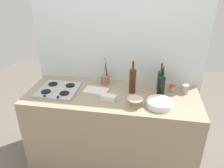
{
  "coord_description": "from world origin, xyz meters",
  "views": [
    {
      "loc": [
        0.34,
        -1.97,
        2.02
      ],
      "look_at": [
        0.0,
        0.0,
        1.02
      ],
      "focal_mm": 35.29,
      "sensor_mm": 36.0,
      "label": 1
    }
  ],
  "objects_px": {
    "condiment_jar_front": "(185,89)",
    "utensil_crock": "(105,79)",
    "stovetop_hob": "(59,90)",
    "butter_dish": "(109,98)",
    "wine_bottle_leftmost": "(133,80)",
    "cutting_board": "(96,91)",
    "mixing_bowl": "(135,102)",
    "condiment_jar_rear": "(172,88)",
    "wine_bottle_mid_right": "(161,85)",
    "wine_bottle_mid_left": "(161,79)",
    "plate_stack": "(159,104)"
  },
  "relations": [
    {
      "from": "butter_dish",
      "to": "utensil_crock",
      "type": "height_order",
      "value": "utensil_crock"
    },
    {
      "from": "wine_bottle_mid_left",
      "to": "condiment_jar_rear",
      "type": "distance_m",
      "value": 0.16
    },
    {
      "from": "wine_bottle_mid_left",
      "to": "mixing_bowl",
      "type": "bearing_deg",
      "value": -121.05
    },
    {
      "from": "stovetop_hob",
      "to": "butter_dish",
      "type": "xyz_separation_m",
      "value": [
        0.57,
        -0.1,
        0.01
      ]
    },
    {
      "from": "wine_bottle_leftmost",
      "to": "cutting_board",
      "type": "relative_size",
      "value": 1.46
    },
    {
      "from": "stovetop_hob",
      "to": "plate_stack",
      "type": "distance_m",
      "value": 1.06
    },
    {
      "from": "plate_stack",
      "to": "condiment_jar_front",
      "type": "relative_size",
      "value": 2.49
    },
    {
      "from": "butter_dish",
      "to": "condiment_jar_rear",
      "type": "xyz_separation_m",
      "value": [
        0.63,
        0.3,
        0.01
      ]
    },
    {
      "from": "butter_dish",
      "to": "mixing_bowl",
      "type": "bearing_deg",
      "value": -14.64
    },
    {
      "from": "wine_bottle_mid_left",
      "to": "cutting_board",
      "type": "height_order",
      "value": "wine_bottle_mid_left"
    },
    {
      "from": "plate_stack",
      "to": "condiment_jar_front",
      "type": "xyz_separation_m",
      "value": [
        0.27,
        0.31,
        0.02
      ]
    },
    {
      "from": "utensil_crock",
      "to": "condiment_jar_front",
      "type": "bearing_deg",
      "value": -5.26
    },
    {
      "from": "wine_bottle_leftmost",
      "to": "wine_bottle_mid_right",
      "type": "xyz_separation_m",
      "value": [
        0.29,
        -0.02,
        -0.02
      ]
    },
    {
      "from": "cutting_board",
      "to": "butter_dish",
      "type": "bearing_deg",
      "value": -43.07
    },
    {
      "from": "plate_stack",
      "to": "mixing_bowl",
      "type": "relative_size",
      "value": 1.66
    },
    {
      "from": "stovetop_hob",
      "to": "butter_dish",
      "type": "distance_m",
      "value": 0.58
    },
    {
      "from": "stovetop_hob",
      "to": "butter_dish",
      "type": "height_order",
      "value": "butter_dish"
    },
    {
      "from": "condiment_jar_front",
      "to": "mixing_bowl",
      "type": "bearing_deg",
      "value": -145.01
    },
    {
      "from": "mixing_bowl",
      "to": "utensil_crock",
      "type": "distance_m",
      "value": 0.56
    },
    {
      "from": "mixing_bowl",
      "to": "condiment_jar_rear",
      "type": "height_order",
      "value": "mixing_bowl"
    },
    {
      "from": "wine_bottle_mid_right",
      "to": "mixing_bowl",
      "type": "relative_size",
      "value": 2.13
    },
    {
      "from": "condiment_jar_front",
      "to": "cutting_board",
      "type": "relative_size",
      "value": 0.4
    },
    {
      "from": "mixing_bowl",
      "to": "cutting_board",
      "type": "height_order",
      "value": "mixing_bowl"
    },
    {
      "from": "stovetop_hob",
      "to": "condiment_jar_front",
      "type": "distance_m",
      "value": 1.33
    },
    {
      "from": "plate_stack",
      "to": "mixing_bowl",
      "type": "xyz_separation_m",
      "value": [
        -0.23,
        -0.03,
        0.02
      ]
    },
    {
      "from": "wine_bottle_leftmost",
      "to": "mixing_bowl",
      "type": "distance_m",
      "value": 0.29
    },
    {
      "from": "wine_bottle_mid_left",
      "to": "utensil_crock",
      "type": "relative_size",
      "value": 1.01
    },
    {
      "from": "utensil_crock",
      "to": "wine_bottle_mid_right",
      "type": "bearing_deg",
      "value": -15.55
    },
    {
      "from": "wine_bottle_leftmost",
      "to": "condiment_jar_front",
      "type": "distance_m",
      "value": 0.56
    },
    {
      "from": "wine_bottle_mid_left",
      "to": "mixing_bowl",
      "type": "height_order",
      "value": "wine_bottle_mid_left"
    },
    {
      "from": "mixing_bowl",
      "to": "condiment_jar_rear",
      "type": "xyz_separation_m",
      "value": [
        0.36,
        0.36,
        -0.01
      ]
    },
    {
      "from": "plate_stack",
      "to": "condiment_jar_front",
      "type": "height_order",
      "value": "condiment_jar_front"
    },
    {
      "from": "condiment_jar_front",
      "to": "utensil_crock",
      "type": "bearing_deg",
      "value": 174.74
    },
    {
      "from": "stovetop_hob",
      "to": "butter_dish",
      "type": "bearing_deg",
      "value": -10.06
    },
    {
      "from": "plate_stack",
      "to": "wine_bottle_mid_left",
      "type": "distance_m",
      "value": 0.37
    },
    {
      "from": "wine_bottle_leftmost",
      "to": "cutting_board",
      "type": "xyz_separation_m",
      "value": [
        -0.38,
        -0.05,
        -0.14
      ]
    },
    {
      "from": "wine_bottle_mid_left",
      "to": "wine_bottle_mid_right",
      "type": "height_order",
      "value": "same"
    },
    {
      "from": "butter_dish",
      "to": "cutting_board",
      "type": "height_order",
      "value": "butter_dish"
    },
    {
      "from": "condiment_jar_front",
      "to": "cutting_board",
      "type": "distance_m",
      "value": 0.93
    },
    {
      "from": "wine_bottle_leftmost",
      "to": "condiment_jar_front",
      "type": "relative_size",
      "value": 3.68
    },
    {
      "from": "butter_dish",
      "to": "wine_bottle_mid_right",
      "type": "bearing_deg",
      "value": 20.27
    },
    {
      "from": "mixing_bowl",
      "to": "utensil_crock",
      "type": "relative_size",
      "value": 0.47
    },
    {
      "from": "condiment_jar_front",
      "to": "condiment_jar_rear",
      "type": "distance_m",
      "value": 0.13
    },
    {
      "from": "wine_bottle_leftmost",
      "to": "utensil_crock",
      "type": "relative_size",
      "value": 1.17
    },
    {
      "from": "utensil_crock",
      "to": "cutting_board",
      "type": "distance_m",
      "value": 0.21
    },
    {
      "from": "mixing_bowl",
      "to": "condiment_jar_front",
      "type": "bearing_deg",
      "value": 34.99
    },
    {
      "from": "butter_dish",
      "to": "condiment_jar_rear",
      "type": "height_order",
      "value": "condiment_jar_rear"
    },
    {
      "from": "wine_bottle_mid_left",
      "to": "butter_dish",
      "type": "xyz_separation_m",
      "value": [
        -0.5,
        -0.33,
        -0.09
      ]
    },
    {
      "from": "wine_bottle_mid_left",
      "to": "cutting_board",
      "type": "relative_size",
      "value": 1.27
    },
    {
      "from": "condiment_jar_front",
      "to": "cutting_board",
      "type": "bearing_deg",
      "value": -172.7
    }
  ]
}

